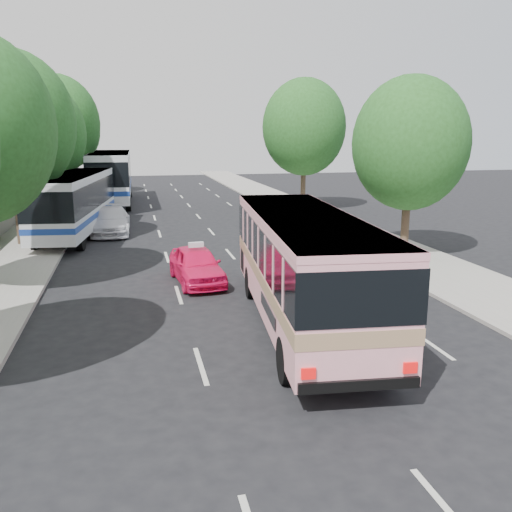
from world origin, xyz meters
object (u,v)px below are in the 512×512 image
object	(u,v)px
pink_taxi	(197,265)
tour_coach_rear	(111,173)
pink_bus	(304,258)
white_pickup	(111,221)
tour_coach_front	(75,199)

from	to	relation	value
pink_taxi	tour_coach_rear	xyz separation A→B (m)	(-3.69, 24.93, 1.74)
pink_bus	pink_taxi	size ratio (longest dim) A/B	2.61
white_pickup	tour_coach_rear	distance (m)	13.78
tour_coach_rear	pink_taxi	bearing A→B (deg)	-80.91
white_pickup	pink_taxi	bearing A→B (deg)	-72.35
white_pickup	tour_coach_front	bearing A→B (deg)	-167.65
tour_coach_rear	tour_coach_front	bearing A→B (deg)	-95.50
tour_coach_front	tour_coach_rear	xyz separation A→B (m)	(1.52, 14.04, 0.41)
pink_bus	white_pickup	world-z (taller)	pink_bus
tour_coach_front	tour_coach_rear	world-z (taller)	tour_coach_rear
white_pickup	tour_coach_rear	bearing A→B (deg)	91.99
pink_bus	pink_taxi	world-z (taller)	pink_bus
pink_taxi	tour_coach_front	world-z (taller)	tour_coach_front
pink_taxi	white_pickup	bearing A→B (deg)	101.29
tour_coach_front	pink_bus	bearing A→B (deg)	-57.80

